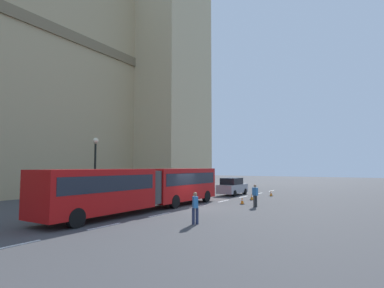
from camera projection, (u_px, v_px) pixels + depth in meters
name	position (u px, v px, depth m)	size (l,w,h in m)	color
ground_plane	(194.00, 207.00, 23.19)	(160.00, 160.00, 0.00)	#424244
lane_centre_marking	(211.00, 204.00, 25.52)	(34.40, 0.16, 0.01)	silver
articulated_bus	(145.00, 185.00, 21.61)	(16.19, 2.54, 2.90)	#B20F0F
sedan_lead	(232.00, 187.00, 33.41)	(4.40, 1.86, 1.85)	gray
traffic_cone_west	(242.00, 201.00, 25.23)	(0.36, 0.36, 0.58)	black
traffic_cone_middle	(252.00, 197.00, 28.40)	(0.36, 0.36, 0.58)	black
traffic_cone_east	(271.00, 193.00, 32.23)	(0.36, 0.36, 0.58)	black
street_lamp	(95.00, 167.00, 23.56)	(0.44, 0.44, 5.27)	black
pedestrian_near_cones	(195.00, 207.00, 16.43)	(0.45, 0.45, 1.69)	#262D4C
pedestrian_by_kerb	(255.00, 195.00, 23.56)	(0.37, 0.46, 1.69)	#333333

